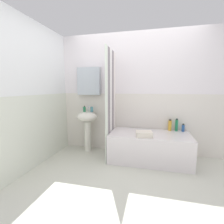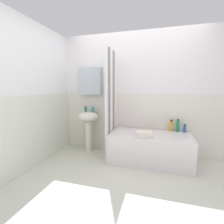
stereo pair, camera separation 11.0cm
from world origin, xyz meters
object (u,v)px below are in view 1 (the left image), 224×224
object	(u,v)px
bathtub	(149,147)
towel_folded	(144,134)
lotion_bottle	(183,128)
sink	(87,123)
toothbrush_cup	(92,109)
soap_dispenser	(84,109)
shampoo_bottle	(170,125)
conditioner_bottle	(177,125)

from	to	relation	value
bathtub	towel_folded	world-z (taller)	towel_folded
bathtub	lotion_bottle	bearing A→B (deg)	25.62
lotion_bottle	sink	bearing A→B (deg)	-176.29
toothbrush_cup	bathtub	size ratio (longest dim) A/B	0.08
toothbrush_cup	lotion_bottle	xyz separation A→B (m)	(1.79, 0.07, -0.30)
soap_dispenser	bathtub	size ratio (longest dim) A/B	0.09
sink	lotion_bottle	xyz separation A→B (m)	(1.87, 0.12, -0.03)
lotion_bottle	shampoo_bottle	size ratio (longest dim) A/B	0.68
conditioner_bottle	toothbrush_cup	bearing A→B (deg)	-177.58
bathtub	conditioner_bottle	world-z (taller)	conditioner_bottle
toothbrush_cup	conditioner_bottle	size ratio (longest dim) A/B	0.45
toothbrush_cup	shampoo_bottle	xyz separation A→B (m)	(1.55, 0.08, -0.27)
bathtub	toothbrush_cup	bearing A→B (deg)	169.29
shampoo_bottle	towel_folded	size ratio (longest dim) A/B	0.83
shampoo_bottle	soap_dispenser	bearing A→B (deg)	-176.65
shampoo_bottle	towel_folded	distance (m)	0.69
toothbrush_cup	lotion_bottle	world-z (taller)	toothbrush_cup
sink	bathtub	world-z (taller)	sink
bathtub	towel_folded	xyz separation A→B (m)	(-0.09, -0.22, 0.30)
towel_folded	toothbrush_cup	bearing A→B (deg)	158.03
soap_dispenser	towel_folded	world-z (taller)	soap_dispenser
toothbrush_cup	lotion_bottle	distance (m)	1.81
toothbrush_cup	soap_dispenser	bearing A→B (deg)	-170.91
shampoo_bottle	bathtub	bearing A→B (deg)	-141.00
toothbrush_cup	lotion_bottle	size ratio (longest dim) A/B	0.72
sink	bathtub	bearing A→B (deg)	-7.60
sink	conditioner_bottle	distance (m)	1.76
soap_dispenser	bathtub	world-z (taller)	soap_dispenser
shampoo_bottle	sink	bearing A→B (deg)	-175.48
conditioner_bottle	towel_folded	xyz separation A→B (m)	(-0.58, -0.51, -0.07)
conditioner_bottle	shampoo_bottle	world-z (taller)	conditioner_bottle
lotion_bottle	shampoo_bottle	world-z (taller)	shampoo_bottle
bathtub	lotion_bottle	world-z (taller)	lotion_bottle
sink	lotion_bottle	distance (m)	1.88
bathtub	towel_folded	size ratio (longest dim) A/B	5.37
sink	conditioner_bottle	xyz separation A→B (m)	(1.75, 0.12, 0.01)
bathtub	shampoo_bottle	size ratio (longest dim) A/B	6.43
sink	conditioner_bottle	world-z (taller)	sink
lotion_bottle	shampoo_bottle	bearing A→B (deg)	178.12
shampoo_bottle	conditioner_bottle	bearing A→B (deg)	-2.22
sink	conditioner_bottle	size ratio (longest dim) A/B	3.46
lotion_bottle	towel_folded	world-z (taller)	lotion_bottle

